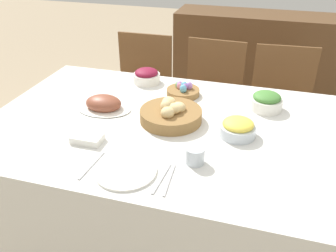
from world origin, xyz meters
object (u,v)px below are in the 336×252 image
at_px(beet_salad_bowl, 146,76).
at_px(fork, 92,165).
at_px(sideboard, 254,62).
at_px(spoon, 169,180).
at_px(knife, 162,178).
at_px(bread_basket, 171,114).
at_px(green_salad_bowl, 266,101).
at_px(egg_basket, 183,90).
at_px(drinking_cup, 195,155).
at_px(pineapple_bowl, 238,128).
at_px(ham_platter, 104,104).
at_px(butter_dish, 87,138).
at_px(chair_far_left, 141,91).
at_px(dinner_plate, 126,171).
at_px(chair_far_center, 210,100).
at_px(chair_far_right, 280,108).

distance_m(beet_salad_bowl, fork, 0.86).
bearing_deg(sideboard, spoon, -94.23).
height_order(sideboard, knife, sideboard).
xyz_separation_m(bread_basket, knife, (0.09, -0.44, -0.04)).
relative_size(bread_basket, green_salad_bowl, 1.81).
bearing_deg(egg_basket, drinking_cup, -71.47).
xyz_separation_m(knife, drinking_cup, (0.10, 0.14, 0.03)).
bearing_deg(pineapple_bowl, egg_basket, 134.39).
height_order(ham_platter, butter_dish, ham_platter).
bearing_deg(knife, pineapple_bowl, 62.78).
bearing_deg(chair_far_left, ham_platter, -82.40).
bearing_deg(dinner_plate, bread_basket, 82.61).
height_order(knife, butter_dish, butter_dish).
bearing_deg(dinner_plate, drinking_cup, 29.43).
bearing_deg(pineapple_bowl, knife, -121.00).
bearing_deg(chair_far_center, chair_far_left, -177.81).
distance_m(beet_salad_bowl, green_salad_bowl, 0.73).
bearing_deg(beet_salad_bowl, fork, -85.56).
bearing_deg(chair_far_right, drinking_cup, -110.91).
height_order(chair_far_center, drinking_cup, chair_far_center).
bearing_deg(egg_basket, pineapple_bowl, -45.61).
distance_m(sideboard, dinner_plate, 2.37).
bearing_deg(pineapple_bowl, chair_far_left, 131.44).
bearing_deg(sideboard, beet_salad_bowl, -111.03).
xyz_separation_m(ham_platter, green_salad_bowl, (0.81, 0.24, 0.02)).
bearing_deg(pineapple_bowl, butter_dish, -159.28).
height_order(chair_far_center, pineapple_bowl, chair_far_center).
bearing_deg(sideboard, ham_platter, -109.60).
bearing_deg(knife, green_salad_bowl, 67.40).
xyz_separation_m(ham_platter, drinking_cup, (0.56, -0.33, 0.01)).
distance_m(chair_far_left, spoon, 1.49).
bearing_deg(drinking_cup, fork, -160.58).
bearing_deg(butter_dish, green_salad_bowl, 36.29).
height_order(beet_salad_bowl, drinking_cup, beet_salad_bowl).
bearing_deg(ham_platter, egg_basket, 38.59).
relative_size(chair_far_right, knife, 4.61).
bearing_deg(butter_dish, dinner_plate, -32.58).
bearing_deg(spoon, ham_platter, 132.56).
xyz_separation_m(beet_salad_bowl, dinner_plate, (0.21, -0.86, -0.04)).
bearing_deg(green_salad_bowl, spoon, -114.38).
height_order(egg_basket, drinking_cup, egg_basket).
bearing_deg(spoon, pineapple_bowl, 58.51).
relative_size(chair_far_center, dinner_plate, 3.65).
bearing_deg(drinking_cup, chair_far_center, 96.61).
relative_size(beet_salad_bowl, dinner_plate, 0.67).
bearing_deg(fork, ham_platter, 113.23).
relative_size(bread_basket, knife, 1.56).
distance_m(bread_basket, butter_dish, 0.42).
height_order(chair_far_left, butter_dish, chair_far_left).
bearing_deg(pineapple_bowl, chair_far_right, 76.65).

